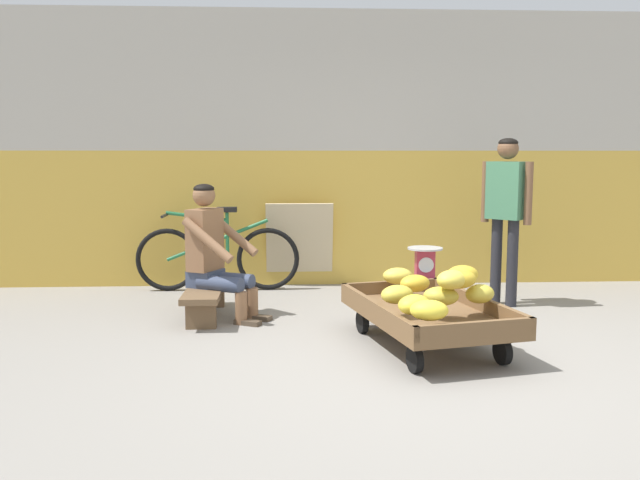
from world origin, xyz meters
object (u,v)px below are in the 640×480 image
at_px(plastic_crate, 424,298).
at_px(weighing_scale, 425,264).
at_px(banana_cart, 427,315).
at_px(customer_adult, 506,202).
at_px(bicycle_near_left, 217,256).
at_px(low_bench, 206,294).
at_px(sign_board, 299,245).
at_px(vendor_seated, 214,252).

distance_m(plastic_crate, weighing_scale, 0.30).
bearing_deg(banana_cart, plastic_crate, 79.45).
xyz_separation_m(banana_cart, customer_adult, (0.99, 1.34, 0.71)).
bearing_deg(bicycle_near_left, weighing_scale, -32.07).
xyz_separation_m(banana_cart, weighing_scale, (0.18, 0.97, 0.21)).
relative_size(plastic_crate, weighing_scale, 1.20).
height_order(banana_cart, low_bench, banana_cart).
bearing_deg(plastic_crate, customer_adult, 24.03).
xyz_separation_m(bicycle_near_left, sign_board, (0.84, 0.20, 0.09)).
height_order(plastic_crate, weighing_scale, weighing_scale).
xyz_separation_m(plastic_crate, sign_board, (-1.05, 1.39, 0.29)).
xyz_separation_m(banana_cart, sign_board, (-0.86, 2.36, 0.20)).
bearing_deg(bicycle_near_left, vendor_seated, -85.67).
height_order(low_bench, customer_adult, customer_adult).
xyz_separation_m(banana_cart, low_bench, (-1.69, 1.01, -0.04)).
height_order(banana_cart, sign_board, sign_board).
height_order(vendor_seated, bicycle_near_left, vendor_seated).
relative_size(vendor_seated, sign_board, 1.29).
xyz_separation_m(vendor_seated, sign_board, (0.75, 1.39, -0.13)).
distance_m(low_bench, sign_board, 1.60).
bearing_deg(vendor_seated, low_bench, 152.81).
height_order(banana_cart, weighing_scale, weighing_scale).
xyz_separation_m(low_bench, sign_board, (0.83, 1.35, 0.24)).
bearing_deg(low_bench, banana_cart, -30.82).
bearing_deg(plastic_crate, low_bench, 178.91).
xyz_separation_m(low_bench, bicycle_near_left, (-0.01, 1.15, 0.15)).
height_order(weighing_scale, sign_board, sign_board).
distance_m(plastic_crate, customer_adult, 1.20).
relative_size(low_bench, customer_adult, 0.72).
xyz_separation_m(bicycle_near_left, customer_adult, (2.70, -0.82, 0.60)).
distance_m(low_bench, plastic_crate, 1.88).
relative_size(banana_cart, sign_board, 1.80).
xyz_separation_m(vendor_seated, weighing_scale, (1.80, 0.00, -0.11)).
relative_size(bicycle_near_left, customer_adult, 1.08).
xyz_separation_m(banana_cart, plastic_crate, (0.18, 0.98, -0.09)).
bearing_deg(bicycle_near_left, sign_board, 13.66).
distance_m(banana_cart, low_bench, 1.97).
distance_m(plastic_crate, sign_board, 1.76).
bearing_deg(customer_adult, bicycle_near_left, 163.11).
relative_size(vendor_seated, weighing_scale, 3.80).
distance_m(weighing_scale, bicycle_near_left, 2.23).
xyz_separation_m(banana_cart, bicycle_near_left, (-1.71, 2.16, 0.11)).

